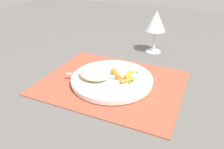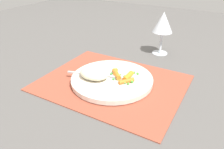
{
  "view_description": "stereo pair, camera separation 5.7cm",
  "coord_description": "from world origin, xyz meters",
  "px_view_note": "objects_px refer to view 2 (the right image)",
  "views": [
    {
      "loc": [
        0.24,
        -0.55,
        0.36
      ],
      "look_at": [
        0.0,
        0.0,
        0.03
      ],
      "focal_mm": 35.44,
      "sensor_mm": 36.0,
      "label": 1
    },
    {
      "loc": [
        0.3,
        -0.52,
        0.36
      ],
      "look_at": [
        0.0,
        0.0,
        0.03
      ],
      "focal_mm": 35.44,
      "sensor_mm": 36.0,
      "label": 2
    }
  ],
  "objects_px": {
    "plate": "(112,79)",
    "rice_mound": "(94,73)",
    "carrot_portion": "(122,76)",
    "fork": "(102,75)",
    "wine_glass": "(163,23)"
  },
  "relations": [
    {
      "from": "rice_mound",
      "to": "carrot_portion",
      "type": "bearing_deg",
      "value": 28.92
    },
    {
      "from": "carrot_portion",
      "to": "fork",
      "type": "distance_m",
      "value": 0.06
    },
    {
      "from": "carrot_portion",
      "to": "wine_glass",
      "type": "distance_m",
      "value": 0.31
    },
    {
      "from": "plate",
      "to": "fork",
      "type": "bearing_deg",
      "value": -162.43
    },
    {
      "from": "plate",
      "to": "rice_mound",
      "type": "distance_m",
      "value": 0.06
    },
    {
      "from": "plate",
      "to": "rice_mound",
      "type": "relative_size",
      "value": 2.71
    },
    {
      "from": "fork",
      "to": "plate",
      "type": "bearing_deg",
      "value": 17.57
    },
    {
      "from": "rice_mound",
      "to": "wine_glass",
      "type": "relative_size",
      "value": 0.56
    },
    {
      "from": "carrot_portion",
      "to": "fork",
      "type": "bearing_deg",
      "value": -159.52
    },
    {
      "from": "rice_mound",
      "to": "fork",
      "type": "distance_m",
      "value": 0.03
    },
    {
      "from": "plate",
      "to": "carrot_portion",
      "type": "relative_size",
      "value": 2.87
    },
    {
      "from": "plate",
      "to": "fork",
      "type": "distance_m",
      "value": 0.03
    },
    {
      "from": "fork",
      "to": "wine_glass",
      "type": "xyz_separation_m",
      "value": [
        0.08,
        0.31,
        0.1
      ]
    },
    {
      "from": "plate",
      "to": "fork",
      "type": "xyz_separation_m",
      "value": [
        -0.03,
        -0.01,
        0.01
      ]
    },
    {
      "from": "carrot_portion",
      "to": "wine_glass",
      "type": "height_order",
      "value": "wine_glass"
    }
  ]
}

